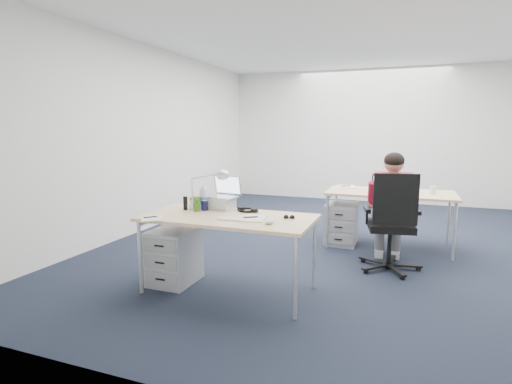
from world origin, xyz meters
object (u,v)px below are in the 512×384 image
(desk_near, at_px, (228,221))
(cordless_phone, at_px, (185,203))
(headphones, at_px, (248,209))
(sunglasses, at_px, (289,217))
(book_stack, at_px, (202,202))
(far_cup, at_px, (433,190))
(drawer_pedestal_far, at_px, (342,223))
(desk_far, at_px, (390,195))
(desk_lamp, at_px, (204,189))
(drawer_pedestal_near, at_px, (175,256))
(silver_laptop, at_px, (221,193))
(computer_mouse, at_px, (270,222))
(dark_laptop, at_px, (389,184))
(bear_figurine, at_px, (197,204))
(wireless_keyboard, at_px, (232,219))
(office_chair, at_px, (390,243))
(seated_person, at_px, (391,209))
(water_bottle, at_px, (203,198))
(can_koozie, at_px, (204,205))

(desk_near, xyz_separation_m, cordless_phone, (-0.53, 0.12, 0.12))
(headphones, relative_size, sunglasses, 2.36)
(book_stack, distance_m, far_cup, 2.91)
(drawer_pedestal_far, height_order, sunglasses, sunglasses)
(desk_far, height_order, desk_lamp, desk_lamp)
(drawer_pedestal_near, height_order, silver_laptop, silver_laptop)
(drawer_pedestal_far, bearing_deg, headphones, -111.40)
(desk_near, relative_size, book_stack, 7.10)
(headphones, bearing_deg, sunglasses, -5.35)
(computer_mouse, height_order, book_stack, book_stack)
(headphones, height_order, dark_laptop, dark_laptop)
(bear_figurine, xyz_separation_m, far_cup, (2.27, 1.99, -0.02))
(drawer_pedestal_far, relative_size, sunglasses, 5.38)
(desk_far, bearing_deg, headphones, -125.15)
(bear_figurine, bearing_deg, wireless_keyboard, -38.21)
(office_chair, bearing_deg, desk_lamp, -161.73)
(drawer_pedestal_near, xyz_separation_m, silver_laptop, (0.39, 0.30, 0.62))
(drawer_pedestal_far, height_order, desk_lamp, desk_lamp)
(seated_person, relative_size, drawer_pedestal_near, 2.33)
(seated_person, bearing_deg, cordless_phone, -153.41)
(drawer_pedestal_far, relative_size, bear_figurine, 3.62)
(water_bottle, xyz_separation_m, bear_figurine, (-0.03, -0.09, -0.05))
(computer_mouse, xyz_separation_m, desk_lamp, (-0.80, 0.33, 0.20))
(computer_mouse, distance_m, book_stack, 1.05)
(cordless_phone, bearing_deg, can_koozie, 21.05)
(far_cup, bearing_deg, drawer_pedestal_far, -176.18)
(cordless_phone, bearing_deg, water_bottle, 26.25)
(cordless_phone, bearing_deg, silver_laptop, 35.56)
(desk_near, bearing_deg, book_stack, 142.50)
(book_stack, bearing_deg, can_koozie, -56.58)
(desk_near, height_order, drawer_pedestal_far, desk_near)
(drawer_pedestal_near, xyz_separation_m, desk_lamp, (0.26, 0.16, 0.67))
(drawer_pedestal_far, relative_size, silver_laptop, 1.67)
(silver_laptop, bearing_deg, desk_near, -48.10)
(office_chair, height_order, cordless_phone, office_chair)
(computer_mouse, bearing_deg, desk_lamp, 176.83)
(book_stack, xyz_separation_m, sunglasses, (1.02, -0.26, -0.04))
(desk_lamp, distance_m, far_cup, 2.94)
(silver_laptop, height_order, book_stack, silver_laptop)
(far_cup, bearing_deg, desk_near, -131.99)
(drawer_pedestal_far, distance_m, computer_mouse, 2.24)
(book_stack, bearing_deg, wireless_keyboard, -40.80)
(wireless_keyboard, height_order, dark_laptop, dark_laptop)
(can_koozie, bearing_deg, far_cup, 40.79)
(headphones, relative_size, water_bottle, 0.98)
(wireless_keyboard, bearing_deg, desk_lamp, 139.87)
(silver_laptop, height_order, cordless_phone, silver_laptop)
(desk_near, relative_size, water_bottle, 6.48)
(desk_near, distance_m, wireless_keyboard, 0.17)
(can_koozie, height_order, water_bottle, water_bottle)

